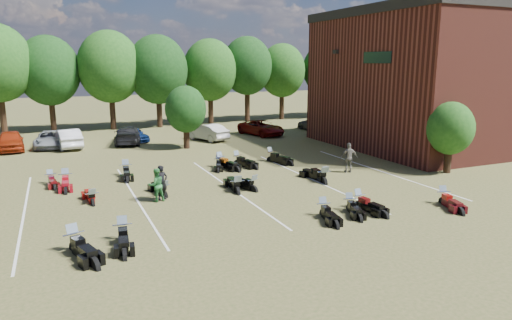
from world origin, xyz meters
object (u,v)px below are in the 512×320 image
person_green (156,185)px  motorcycle_14 (51,184)px  person_grey (349,158)px  car_4 (133,134)px  motorcycle_3 (349,210)px  motorcycle_0 (123,240)px  person_black (162,183)px  motorcycle_7 (93,205)px  car_0 (11,141)px

person_green → motorcycle_14: 7.48m
person_green → person_grey: bearing=177.4°
car_4 → motorcycle_3: (6.05, -23.10, -0.63)m
motorcycle_0 → motorcycle_14: size_ratio=1.17×
person_black → motorcycle_7: bearing=145.6°
person_grey → motorcycle_14: bearing=2.6°
person_grey → motorcycle_3: (-4.31, -6.23, -0.93)m
person_grey → motorcycle_3: 7.63m
car_0 → person_green: person_green is taller
person_grey → car_0: bearing=-22.8°
car_0 → motorcycle_14: size_ratio=2.23×
person_grey → motorcycle_14: 17.46m
person_grey → motorcycle_7: (-15.02, -0.61, -0.93)m
car_0 → motorcycle_0: size_ratio=1.91×
car_0 → car_4: car_0 is taller
person_green → motorcycle_0: 5.10m
motorcycle_0 → motorcycle_14: (-2.53, 10.23, 0.00)m
motorcycle_3 → motorcycle_14: motorcycle_3 is taller
motorcycle_7 → car_4: bearing=-110.1°
motorcycle_3 → motorcycle_14: (-12.55, 10.68, 0.00)m
person_grey → motorcycle_14: size_ratio=0.93×
motorcycle_14 → person_grey: bearing=-22.3°
car_4 → motorcycle_0: 23.00m
motorcycle_0 → motorcycle_7: size_ratio=1.13×
motorcycle_3 → motorcycle_7: motorcycle_7 is taller
car_0 → motorcycle_3: car_0 is taller
car_4 → person_green: person_green is taller
person_grey → motorcycle_14: (-16.85, 4.45, -0.93)m
car_4 → motorcycle_0: bearing=-119.0°
car_0 → motorcycle_7: car_0 is taller
person_green → motorcycle_3: (7.79, -4.96, -0.83)m
car_0 → motorcycle_14: (2.79, -12.11, -0.76)m
person_black → person_grey: person_grey is taller
person_grey → person_black: bearing=22.6°
person_black → motorcycle_3: (7.47, -5.15, -0.86)m
car_4 → motorcycle_3: bearing=-94.3°
motorcycle_7 → motorcycle_14: 5.38m
person_black → person_green: bearing=-175.5°
person_grey → motorcycle_7: bearing=19.7°
car_0 → motorcycle_14: bearing=-81.3°
car_4 → person_black: 18.00m
person_black → motorcycle_3: bearing=-60.8°
person_green → motorcycle_7: bearing=-21.1°
motorcycle_0 → person_grey: bearing=27.9°
person_green → person_grey: size_ratio=0.89×
person_black → motorcycle_3: size_ratio=0.85×
person_grey → motorcycle_7: person_grey is taller
car_0 → person_grey: size_ratio=2.41×
car_4 → motorcycle_0: size_ratio=1.59×
person_green → person_black: bearing=-157.7°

